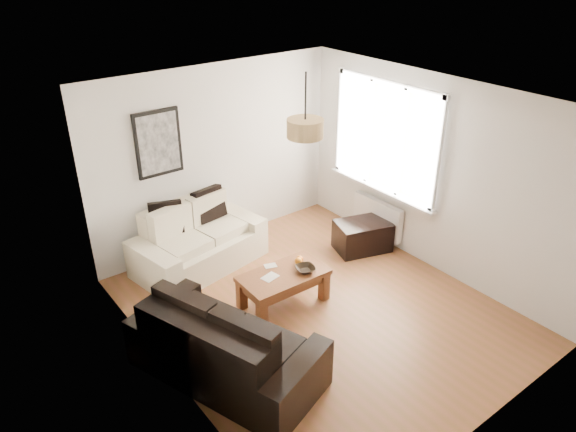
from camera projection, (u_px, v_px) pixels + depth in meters
floor at (318, 310)px, 6.57m from camera, size 4.50×4.50×0.00m
ceiling at (325, 100)px, 5.37m from camera, size 3.80×4.50×0.00m
wall_back at (216, 157)px, 7.55m from camera, size 3.80×0.04×2.60m
wall_front at (501, 317)px, 4.39m from camera, size 3.80×0.04×2.60m
wall_left at (164, 274)px, 4.94m from camera, size 0.04×4.50×2.60m
wall_right at (432, 175)px, 7.00m from camera, size 0.04×4.50×2.60m
window_bay at (386, 137)px, 7.40m from camera, size 0.14×1.90×1.60m
radiator at (378, 217)px, 7.94m from camera, size 0.10×0.90×0.52m
poster at (158, 143)px, 6.89m from camera, size 0.62×0.04×0.87m
pendant_shade at (305, 128)px, 5.75m from camera, size 0.40×0.40×0.20m
loveseat_cream at (198, 238)px, 7.29m from camera, size 1.87×1.23×0.86m
sofa_leather at (226, 341)px, 5.44m from camera, size 1.54×2.16×0.85m
coffee_table at (283, 288)px, 6.61m from camera, size 1.08×0.61×0.44m
ottoman at (363, 236)px, 7.76m from camera, size 0.88×0.70×0.44m
cushion_left at (166, 218)px, 7.10m from camera, size 0.45×0.28×0.43m
cushion_right at (209, 204)px, 7.45m from camera, size 0.46×0.20×0.45m
fruit_bowl at (305, 269)px, 6.54m from camera, size 0.30×0.30×0.06m
orange_a at (300, 259)px, 6.72m from camera, size 0.08×0.08×0.08m
orange_b at (300, 258)px, 6.74m from camera, size 0.07×0.07×0.07m
orange_c at (298, 261)px, 6.68m from camera, size 0.11×0.11×0.09m
papers at (270, 277)px, 6.43m from camera, size 0.23×0.18×0.01m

